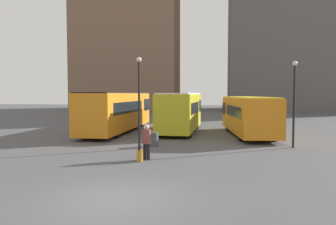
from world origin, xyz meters
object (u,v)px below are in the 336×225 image
Objects in this scene: bus_2 at (248,114)px; suitcase at (140,156)px; bus_0 at (118,110)px; lamp_post_0 at (139,95)px; lamp_post_1 at (294,96)px; bus_1 at (181,111)px; traveler at (147,139)px; trash_bin at (154,139)px.

suitcase is at bearing 144.60° from bus_2.
bus_0 is 2.42× the size of lamp_post_0.
lamp_post_1 is (2.09, -5.47, 1.41)m from bus_2.
bus_1 reaches higher than traveler.
traveler is at bearing -148.89° from lamp_post_1.
lamp_post_1 is (8.69, 1.66, -0.09)m from lamp_post_0.
bus_2 is 5.93× the size of traveler.
lamp_post_0 reaches higher than bus_2.
bus_2 is 12.73× the size of suitcase.
bus_0 is 7.47× the size of traveler.
bus_0 reaches higher than bus_1.
suitcase is 0.15× the size of lamp_post_0.
traveler is 0.32× the size of lamp_post_0.
bus_1 is (5.15, 0.31, -0.05)m from bus_0.
bus_2 is at bearing -102.51° from bus_1.
trash_bin is (-5.94, -6.26, -1.14)m from bus_2.
lamp_post_1 is at bearing 10.78° from lamp_post_0.
traveler is at bearing -156.29° from bus_0.
traveler is 0.34× the size of lamp_post_1.
bus_2 is 11.64× the size of trash_bin.
suitcase is 4.28m from trash_bin.
trash_bin is at bearing -148.48° from bus_0.
lamp_post_0 is at bearing 10.02° from suitcase.
trash_bin is (-0.19, 4.27, 0.15)m from suitcase.
suitcase is at bearing -75.85° from lamp_post_0.
lamp_post_1 is at bearing -63.02° from traveler.
bus_1 is at bearing -6.65° from suitcase.
bus_1 reaches higher than trash_bin.
bus_2 is at bearing -32.76° from suitcase.
bus_1 is at bearing -86.48° from bus_0.
bus_2 is 1.92× the size of lamp_post_0.
bus_1 is at bearing -5.66° from traveler.
bus_1 is at bearing 80.70° from lamp_post_0.
lamp_post_0 is at bearing 130.36° from bus_2.
traveler is (-0.30, -11.37, -0.72)m from bus_1.
suitcase is at bearing -147.11° from lamp_post_1.
traveler is (4.85, -11.05, -0.77)m from bus_0.
bus_2 is 11.50m from traveler.
suitcase is at bearing -158.07° from bus_0.
lamp_post_1 is 5.86× the size of trash_bin.
bus_0 is 14.09m from lamp_post_1.
bus_2 is at bearing 110.89° from lamp_post_1.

